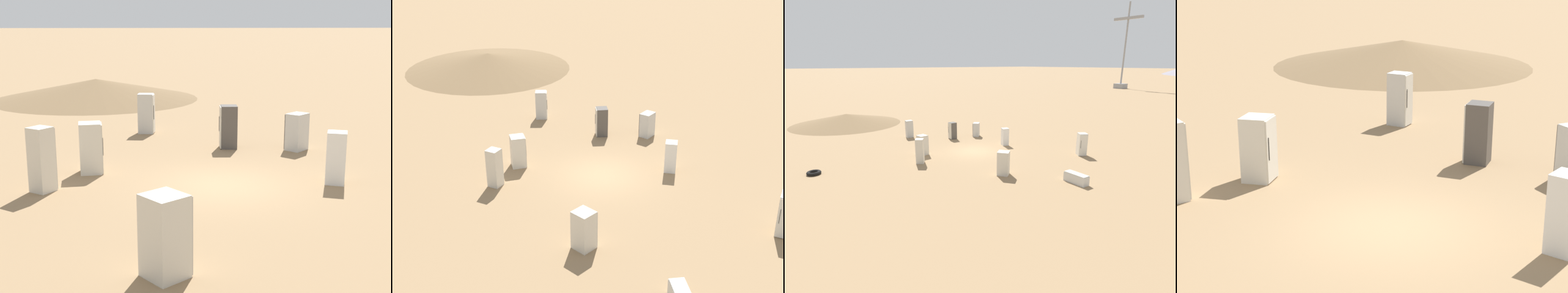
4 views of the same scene
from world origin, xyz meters
TOP-DOWN VIEW (x-y plane):
  - ground_plane at (0.00, 0.00)m, footprint 1000.00×1000.00m
  - dirt_mound at (19.72, 5.75)m, footprint 13.15×13.15m
  - discarded_fridge_0 at (-0.21, 5.27)m, footprint 0.83×0.82m
  - discarded_fridge_1 at (4.48, -3.49)m, footprint 1.00×1.00m
  - discarded_fridge_2 at (-0.05, -3.53)m, footprint 0.79×0.75m
  - discarded_fridge_4 at (-5.99, 1.81)m, footprint 1.07×1.07m
  - discarded_fridge_5 at (1.73, 4.08)m, footprint 0.82×0.83m
  - discarded_fridge_6 at (8.26, 2.36)m, footprint 0.67×0.77m
  - discarded_fridge_7 at (5.01, -0.89)m, footprint 0.69×0.70m

SIDE VIEW (x-z plane):
  - ground_plane at x=0.00m, z-range 0.00..0.00m
  - dirt_mound at x=19.72m, z-range 0.00..1.30m
  - discarded_fridge_1 at x=4.48m, z-range 0.00..1.44m
  - discarded_fridge_2 at x=-0.05m, z-range 0.00..1.62m
  - discarded_fridge_4 at x=-5.99m, z-range 0.00..1.67m
  - discarded_fridge_5 at x=1.73m, z-range 0.00..1.68m
  - discarded_fridge_7 at x=5.01m, z-range 0.00..1.69m
  - discarded_fridge_6 at x=8.26m, z-range 0.00..1.77m
  - discarded_fridge_0 at x=-0.21m, z-range 0.00..1.92m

